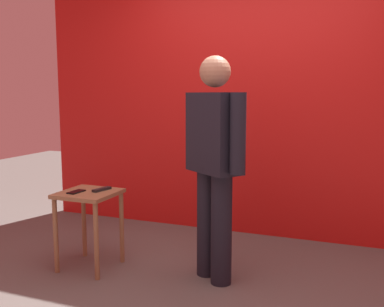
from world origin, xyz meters
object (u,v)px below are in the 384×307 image
(cell_phone, at_px, (76,192))
(tv_remote, at_px, (102,189))
(standing_person, at_px, (215,157))
(side_table, at_px, (89,207))

(cell_phone, relative_size, tv_remote, 0.85)
(cell_phone, distance_m, tv_remote, 0.19)
(cell_phone, xyz_separation_m, tv_remote, (0.15, 0.12, 0.01))
(standing_person, relative_size, tv_remote, 9.52)
(standing_person, distance_m, tv_remote, 0.95)
(cell_phone, bearing_deg, standing_person, 15.16)
(standing_person, distance_m, cell_phone, 1.10)
(cell_phone, height_order, tv_remote, tv_remote)
(side_table, height_order, tv_remote, tv_remote)
(side_table, distance_m, cell_phone, 0.16)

